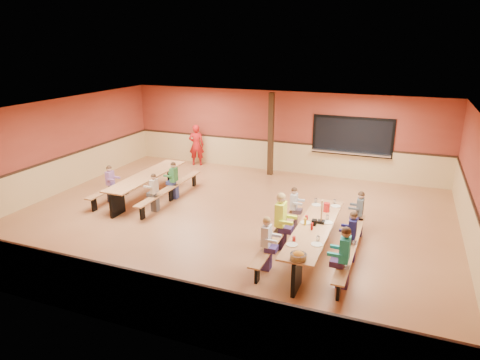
% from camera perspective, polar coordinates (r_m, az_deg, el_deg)
% --- Properties ---
extents(ground, '(12.00, 12.00, 0.00)m').
position_cam_1_polar(ground, '(11.96, -1.53, -5.20)').
color(ground, '#9C603B').
rests_on(ground, ground).
extents(room_envelope, '(12.04, 10.04, 3.02)m').
position_cam_1_polar(room_envelope, '(11.71, -1.56, -2.10)').
color(room_envelope, '#963C2B').
rests_on(room_envelope, ground).
extents(kitchen_pass_through, '(2.78, 0.28, 1.38)m').
position_cam_1_polar(kitchen_pass_through, '(15.50, 14.73, 5.44)').
color(kitchen_pass_through, black).
rests_on(kitchen_pass_through, ground).
extents(structural_post, '(0.18, 0.18, 3.00)m').
position_cam_1_polar(structural_post, '(15.53, 4.14, 6.05)').
color(structural_post, black).
rests_on(structural_post, ground).
extents(cafeteria_table_main, '(1.91, 3.70, 0.74)m').
position_cam_1_polar(cafeteria_table_main, '(9.95, 9.86, -7.20)').
color(cafeteria_table_main, '#B17746').
rests_on(cafeteria_table_main, ground).
extents(cafeteria_table_second, '(1.91, 3.70, 0.74)m').
position_cam_1_polar(cafeteria_table_second, '(13.70, -12.24, -0.19)').
color(cafeteria_table_second, '#B17746').
rests_on(cafeteria_table_second, ground).
extents(seated_child_white_left, '(0.36, 0.30, 1.20)m').
position_cam_1_polar(seated_child_white_left, '(9.24, 3.53, -8.49)').
color(seated_child_white_left, silver).
rests_on(seated_child_white_left, ground).
extents(seated_adult_yellow, '(0.45, 0.37, 1.37)m').
position_cam_1_polar(seated_adult_yellow, '(10.13, 5.42, -5.53)').
color(seated_adult_yellow, '#E2FF34').
rests_on(seated_adult_yellow, ground).
extents(seated_child_grey_left, '(0.33, 0.27, 1.12)m').
position_cam_1_polar(seated_child_grey_left, '(11.26, 7.16, -3.77)').
color(seated_child_grey_left, silver).
rests_on(seated_child_grey_left, ground).
extents(seated_child_teal_right, '(0.40, 0.33, 1.28)m').
position_cam_1_polar(seated_child_teal_right, '(8.83, 13.71, -10.06)').
color(seated_child_teal_right, teal).
rests_on(seated_child_teal_right, ground).
extents(seated_child_navy_right, '(0.35, 0.29, 1.17)m').
position_cam_1_polar(seated_child_navy_right, '(9.89, 14.69, -7.31)').
color(seated_child_navy_right, '#191954').
rests_on(seated_child_navy_right, ground).
extents(seated_child_char_right, '(0.35, 0.28, 1.16)m').
position_cam_1_polar(seated_child_char_right, '(11.18, 15.64, -4.40)').
color(seated_child_char_right, '#464D50').
rests_on(seated_child_char_right, ground).
extents(seated_child_purple_sec, '(0.33, 0.27, 1.14)m').
position_cam_1_polar(seated_child_purple_sec, '(13.60, -16.88, -0.53)').
color(seated_child_purple_sec, '#8C5A92').
rests_on(seated_child_purple_sec, ground).
extents(seated_child_green_sec, '(0.35, 0.28, 1.17)m').
position_cam_1_polar(seated_child_green_sec, '(13.45, -8.79, -0.08)').
color(seated_child_green_sec, '#307539').
rests_on(seated_child_green_sec, ground).
extents(seated_child_tan_sec, '(0.32, 0.26, 1.12)m').
position_cam_1_polar(seated_child_tan_sec, '(12.56, -11.34, -1.68)').
color(seated_child_tan_sec, beige).
rests_on(seated_child_tan_sec, ground).
extents(standing_woman, '(0.69, 0.56, 1.63)m').
position_cam_1_polar(standing_woman, '(16.98, -5.84, 4.67)').
color(standing_woman, '#AF1414').
rests_on(standing_woman, ground).
extents(punch_pitcher, '(0.16, 0.16, 0.22)m').
position_cam_1_polar(punch_pitcher, '(10.68, 11.47, -3.60)').
color(punch_pitcher, red).
rests_on(punch_pitcher, cafeteria_table_main).
extents(chip_bowl, '(0.32, 0.32, 0.15)m').
position_cam_1_polar(chip_bowl, '(8.36, 7.79, -10.00)').
color(chip_bowl, '#F7A127').
rests_on(chip_bowl, cafeteria_table_main).
extents(napkin_dispenser, '(0.10, 0.14, 0.13)m').
position_cam_1_polar(napkin_dispenser, '(9.89, 9.85, -5.58)').
color(napkin_dispenser, black).
rests_on(napkin_dispenser, cafeteria_table_main).
extents(condiment_mustard, '(0.06, 0.06, 0.17)m').
position_cam_1_polar(condiment_mustard, '(9.85, 8.68, -5.49)').
color(condiment_mustard, yellow).
rests_on(condiment_mustard, cafeteria_table_main).
extents(condiment_ketchup, '(0.06, 0.06, 0.17)m').
position_cam_1_polar(condiment_ketchup, '(9.62, 9.55, -6.12)').
color(condiment_ketchup, '#B2140F').
rests_on(condiment_ketchup, cafeteria_table_main).
extents(table_paddle, '(0.16, 0.16, 0.56)m').
position_cam_1_polar(table_paddle, '(9.99, 10.79, -4.93)').
color(table_paddle, black).
rests_on(table_paddle, cafeteria_table_main).
extents(place_settings, '(0.65, 3.30, 0.11)m').
position_cam_1_polar(place_settings, '(9.84, 9.94, -5.78)').
color(place_settings, beige).
rests_on(place_settings, cafeteria_table_main).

